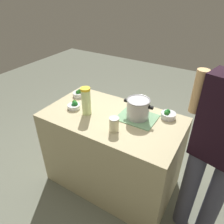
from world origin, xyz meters
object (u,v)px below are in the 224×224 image
object	(u,v)px
cooking_pot	(138,108)
broccoli_bowl_front	(79,94)
mason_jar	(114,124)
person_cook	(217,150)
broccoli_bowl_back	(74,106)
broccoli_bowl_center	(168,115)
lemonade_pitcher	(86,101)

from	to	relation	value
cooking_pot	broccoli_bowl_front	bearing A→B (deg)	175.78
mason_jar	broccoli_bowl_front	size ratio (longest dim) A/B	1.02
cooking_pot	mason_jar	xyz separation A→B (m)	(-0.08, -0.28, -0.04)
broccoli_bowl_front	person_cook	world-z (taller)	person_cook
mason_jar	broccoli_bowl_back	xyz separation A→B (m)	(-0.52, 0.11, -0.03)
broccoli_bowl_front	broccoli_bowl_center	distance (m)	0.98
mason_jar	broccoli_bowl_front	bearing A→B (deg)	152.71
broccoli_bowl_front	person_cook	xyz separation A→B (m)	(1.43, -0.22, 0.03)
broccoli_bowl_front	person_cook	bearing A→B (deg)	-8.80
broccoli_bowl_center	person_cook	bearing A→B (deg)	-34.36
cooking_pot	person_cook	size ratio (longest dim) A/B	0.17
broccoli_bowl_center	person_cook	size ratio (longest dim) A/B	0.08
mason_jar	broccoli_bowl_center	world-z (taller)	mason_jar
mason_jar	broccoli_bowl_front	world-z (taller)	mason_jar
lemonade_pitcher	broccoli_bowl_back	bearing A→B (deg)	175.67
lemonade_pitcher	broccoli_bowl_back	distance (m)	0.20
cooking_pot	broccoli_bowl_back	world-z (taller)	cooking_pot
cooking_pot	person_cook	bearing A→B (deg)	-13.49
lemonade_pitcher	person_cook	xyz separation A→B (m)	(1.14, 0.01, -0.07)
lemonade_pitcher	broccoli_bowl_center	size ratio (longest dim) A/B	1.99
broccoli_bowl_front	person_cook	size ratio (longest dim) A/B	0.07
lemonade_pitcher	broccoli_bowl_center	world-z (taller)	lemonade_pitcher
broccoli_bowl_back	person_cook	bearing A→B (deg)	0.09
broccoli_bowl_center	broccoli_bowl_front	bearing A→B (deg)	-174.62
mason_jar	lemonade_pitcher	bearing A→B (deg)	164.66
lemonade_pitcher	mason_jar	size ratio (longest dim) A/B	2.12
broccoli_bowl_front	broccoli_bowl_center	world-z (taller)	broccoli_bowl_front
cooking_pot	broccoli_bowl_front	xyz separation A→B (m)	(-0.73, 0.05, -0.07)
cooking_pot	broccoli_bowl_front	size ratio (longest dim) A/B	2.25
lemonade_pitcher	broccoli_bowl_front	distance (m)	0.39
broccoli_bowl_back	cooking_pot	bearing A→B (deg)	15.52
person_cook	broccoli_bowl_back	bearing A→B (deg)	-179.91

